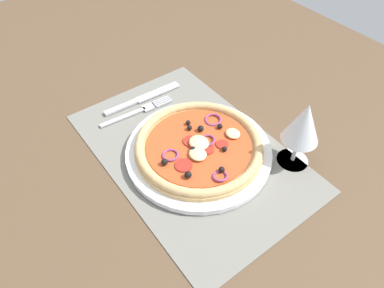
% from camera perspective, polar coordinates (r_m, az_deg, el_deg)
% --- Properties ---
extents(ground_plane, '(1.90, 1.40, 0.02)m').
position_cam_1_polar(ground_plane, '(0.75, -0.24, -1.80)').
color(ground_plane, brown).
extents(placemat, '(0.51, 0.33, 0.00)m').
position_cam_1_polar(placemat, '(0.74, -0.24, -1.09)').
color(placemat, slate).
rests_on(placemat, ground_plane).
extents(plate, '(0.30, 0.30, 0.01)m').
position_cam_1_polar(plate, '(0.73, 1.08, -1.16)').
color(plate, white).
rests_on(plate, placemat).
extents(pizza, '(0.26, 0.26, 0.03)m').
position_cam_1_polar(pizza, '(0.72, 1.12, -0.25)').
color(pizza, tan).
rests_on(pizza, plate).
extents(fork, '(0.03, 0.18, 0.00)m').
position_cam_1_polar(fork, '(0.84, -8.24, 5.41)').
color(fork, silver).
rests_on(fork, placemat).
extents(knife, '(0.02, 0.20, 0.01)m').
position_cam_1_polar(knife, '(0.87, -7.78, 7.35)').
color(knife, silver).
rests_on(knife, placemat).
extents(wine_glass, '(0.07, 0.07, 0.15)m').
position_cam_1_polar(wine_glass, '(0.68, 17.46, 2.93)').
color(wine_glass, silver).
rests_on(wine_glass, ground_plane).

